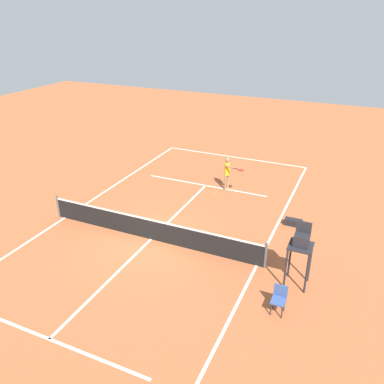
# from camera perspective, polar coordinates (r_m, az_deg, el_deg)

# --- Properties ---
(ground_plane) EXTENTS (60.00, 60.00, 0.00)m
(ground_plane) POSITION_cam_1_polar(r_m,az_deg,el_deg) (16.80, -5.95, -6.80)
(ground_plane) COLOR #AD5933
(court_lines) EXTENTS (9.27, 22.14, 0.01)m
(court_lines) POSITION_cam_1_polar(r_m,az_deg,el_deg) (16.80, -5.95, -6.79)
(court_lines) COLOR white
(court_lines) RESTS_ON ground
(tennis_net) EXTENTS (9.87, 0.10, 1.07)m
(tennis_net) POSITION_cam_1_polar(r_m,az_deg,el_deg) (16.55, -6.03, -5.34)
(tennis_net) COLOR #4C4C51
(tennis_net) RESTS_ON ground
(player_serving) EXTENTS (1.24, 0.88, 1.80)m
(player_serving) POSITION_cam_1_polar(r_m,az_deg,el_deg) (20.78, 5.19, 3.07)
(player_serving) COLOR #9E704C
(player_serving) RESTS_ON ground
(tennis_ball) EXTENTS (0.07, 0.07, 0.07)m
(tennis_ball) POSITION_cam_1_polar(r_m,az_deg,el_deg) (20.61, 3.20, -0.23)
(tennis_ball) COLOR #CCE033
(tennis_ball) RESTS_ON ground
(umpire_chair) EXTENTS (0.80, 0.80, 2.41)m
(umpire_chair) POSITION_cam_1_polar(r_m,az_deg,el_deg) (13.86, 15.49, -7.42)
(umpire_chair) COLOR #232328
(umpire_chair) RESTS_ON ground
(courtside_chair_near) EXTENTS (0.44, 0.46, 0.95)m
(courtside_chair_near) POSITION_cam_1_polar(r_m,az_deg,el_deg) (13.16, 12.49, -14.78)
(courtside_chair_near) COLOR #262626
(courtside_chair_near) RESTS_ON ground
(equipment_bag) EXTENTS (0.76, 0.32, 0.30)m
(equipment_bag) POSITION_cam_1_polar(r_m,az_deg,el_deg) (18.22, 14.45, -4.27)
(equipment_bag) COLOR black
(equipment_bag) RESTS_ON ground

